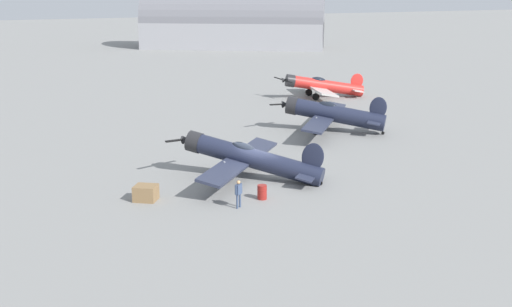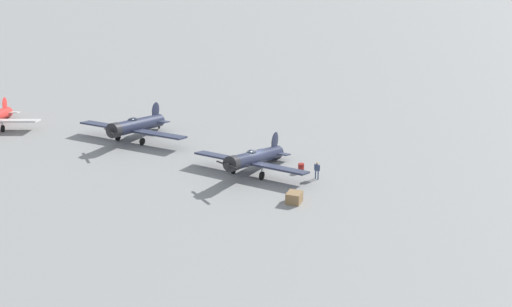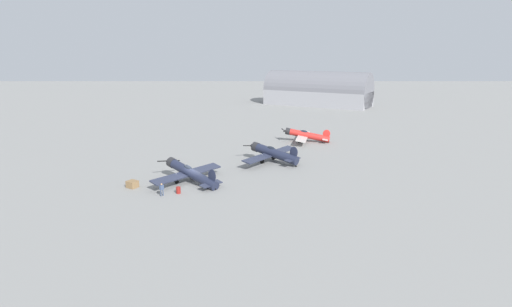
{
  "view_description": "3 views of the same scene",
  "coord_description": "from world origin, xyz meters",
  "px_view_note": "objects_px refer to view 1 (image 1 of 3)",
  "views": [
    {
      "loc": [
        -41.59,
        16.67,
        13.33
      ],
      "look_at": [
        0.0,
        0.0,
        1.8
      ],
      "focal_mm": 47.88,
      "sensor_mm": 36.0,
      "label": 1
    },
    {
      "loc": [
        11.64,
        57.98,
        23.4
      ],
      "look_at": [
        0.0,
        0.0,
        1.8
      ],
      "focal_mm": 45.51,
      "sensor_mm": 36.0,
      "label": 2
    },
    {
      "loc": [
        -56.19,
        -8.94,
        18.37
      ],
      "look_at": [
        11.16,
        -8.96,
        1.6
      ],
      "focal_mm": 29.2,
      "sensor_mm": 36.0,
      "label": 3
    }
  ],
  "objects_px": {
    "equipment_crate": "(146,193)",
    "airplane_foreground": "(249,158)",
    "airplane_mid_apron": "(331,114)",
    "airplane_far_line": "(322,86)",
    "ground_crew_mechanic": "(239,191)",
    "fuel_drum": "(262,192)"
  },
  "relations": [
    {
      "from": "ground_crew_mechanic",
      "to": "equipment_crate",
      "type": "xyz_separation_m",
      "value": [
        3.46,
        4.83,
        -0.56
      ]
    },
    {
      "from": "airplane_far_line",
      "to": "ground_crew_mechanic",
      "type": "bearing_deg",
      "value": 67.44
    },
    {
      "from": "airplane_foreground",
      "to": "airplane_far_line",
      "type": "distance_m",
      "value": 33.61
    },
    {
      "from": "fuel_drum",
      "to": "airplane_mid_apron",
      "type": "bearing_deg",
      "value": -40.04
    },
    {
      "from": "equipment_crate",
      "to": "fuel_drum",
      "type": "distance_m",
      "value": 7.19
    },
    {
      "from": "airplane_mid_apron",
      "to": "ground_crew_mechanic",
      "type": "xyz_separation_m",
      "value": [
        -16.57,
        15.01,
        -0.61
      ]
    },
    {
      "from": "airplane_foreground",
      "to": "fuel_drum",
      "type": "height_order",
      "value": "airplane_foreground"
    },
    {
      "from": "airplane_far_line",
      "to": "equipment_crate",
      "type": "xyz_separation_m",
      "value": [
        -29.43,
        27.24,
        -0.93
      ]
    },
    {
      "from": "airplane_far_line",
      "to": "ground_crew_mechanic",
      "type": "height_order",
      "value": "airplane_far_line"
    },
    {
      "from": "equipment_crate",
      "to": "fuel_drum",
      "type": "xyz_separation_m",
      "value": [
        -2.44,
        -6.77,
        -0.03
      ]
    },
    {
      "from": "equipment_crate",
      "to": "fuel_drum",
      "type": "bearing_deg",
      "value": -109.81
    },
    {
      "from": "equipment_crate",
      "to": "fuel_drum",
      "type": "relative_size",
      "value": 1.99
    },
    {
      "from": "airplane_mid_apron",
      "to": "airplane_far_line",
      "type": "height_order",
      "value": "airplane_mid_apron"
    },
    {
      "from": "airplane_far_line",
      "to": "equipment_crate",
      "type": "height_order",
      "value": "airplane_far_line"
    },
    {
      "from": "ground_crew_mechanic",
      "to": "fuel_drum",
      "type": "relative_size",
      "value": 1.89
    },
    {
      "from": "airplane_mid_apron",
      "to": "airplane_far_line",
      "type": "bearing_deg",
      "value": -76.96
    },
    {
      "from": "airplane_foreground",
      "to": "equipment_crate",
      "type": "relative_size",
      "value": 5.62
    },
    {
      "from": "airplane_foreground",
      "to": "ground_crew_mechanic",
      "type": "distance_m",
      "value": 6.26
    },
    {
      "from": "airplane_foreground",
      "to": "equipment_crate",
      "type": "bearing_deg",
      "value": 55.86
    },
    {
      "from": "equipment_crate",
      "to": "airplane_foreground",
      "type": "bearing_deg",
      "value": -74.61
    },
    {
      "from": "ground_crew_mechanic",
      "to": "airplane_foreground",
      "type": "bearing_deg",
      "value": 116.67
    },
    {
      "from": "airplane_foreground",
      "to": "equipment_crate",
      "type": "distance_m",
      "value": 8.01
    }
  ]
}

